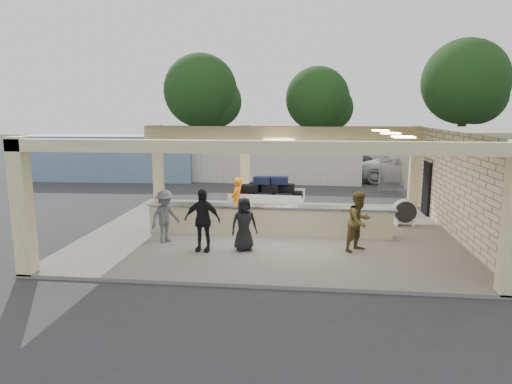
# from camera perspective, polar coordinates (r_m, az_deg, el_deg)

# --- Properties ---
(ground) EXTENTS (120.00, 120.00, 0.00)m
(ground) POSITION_cam_1_polar(r_m,az_deg,el_deg) (15.80, 1.72, -5.16)
(ground) COLOR #2C2D2F
(ground) RESTS_ON ground
(pavilion) EXTENTS (12.01, 10.00, 3.55)m
(pavilion) POSITION_cam_1_polar(r_m,az_deg,el_deg) (16.13, 2.70, 0.07)
(pavilion) COLOR slate
(pavilion) RESTS_ON ground
(baggage_counter) EXTENTS (8.20, 0.58, 0.98)m
(baggage_counter) POSITION_cam_1_polar(r_m,az_deg,el_deg) (15.17, 1.57, -3.52)
(baggage_counter) COLOR #BCB28C
(baggage_counter) RESTS_ON pavilion
(luggage_cart) EXTENTS (2.83, 1.86, 1.59)m
(luggage_cart) POSITION_cam_1_polar(r_m,az_deg,el_deg) (17.47, 1.38, -0.45)
(luggage_cart) COLOR white
(luggage_cart) RESTS_ON pavilion
(drum_fan) EXTENTS (0.87, 0.48, 0.96)m
(drum_fan) POSITION_cam_1_polar(r_m,az_deg,el_deg) (17.12, 18.09, -2.36)
(drum_fan) COLOR white
(drum_fan) RESTS_ON pavilion
(baggage_handler) EXTENTS (0.47, 0.67, 1.66)m
(baggage_handler) POSITION_cam_1_polar(r_m,az_deg,el_deg) (16.74, -2.39, -1.01)
(baggage_handler) COLOR orange
(baggage_handler) RESTS_ON pavilion
(passenger_a) EXTENTS (0.88, 0.87, 1.77)m
(passenger_a) POSITION_cam_1_polar(r_m,az_deg,el_deg) (13.66, 12.77, -3.60)
(passenger_a) COLOR brown
(passenger_a) RESTS_ON pavilion
(passenger_b) EXTENTS (1.11, 0.47, 1.84)m
(passenger_b) POSITION_cam_1_polar(r_m,az_deg,el_deg) (13.41, -6.74, -3.50)
(passenger_b) COLOR black
(passenger_b) RESTS_ON pavilion
(passenger_c) EXTENTS (0.89, 1.10, 1.65)m
(passenger_c) POSITION_cam_1_polar(r_m,az_deg,el_deg) (14.48, -11.29, -3.00)
(passenger_c) COLOR #515156
(passenger_c) RESTS_ON pavilion
(passenger_d) EXTENTS (0.84, 0.58, 1.58)m
(passenger_d) POSITION_cam_1_polar(r_m,az_deg,el_deg) (13.39, -1.50, -4.03)
(passenger_d) COLOR black
(passenger_d) RESTS_ON pavilion
(car_white_a) EXTENTS (5.77, 3.34, 1.56)m
(car_white_a) POSITION_cam_1_polar(r_m,az_deg,el_deg) (28.03, 18.67, 2.67)
(car_white_a) COLOR silver
(car_white_a) RESTS_ON ground
(car_white_b) EXTENTS (5.03, 3.27, 1.49)m
(car_white_b) POSITION_cam_1_polar(r_m,az_deg,el_deg) (31.32, 24.79, 2.94)
(car_white_b) COLOR silver
(car_white_b) RESTS_ON ground
(car_dark) EXTENTS (4.22, 3.08, 1.34)m
(car_dark) POSITION_cam_1_polar(r_m,az_deg,el_deg) (29.96, 12.98, 3.19)
(car_dark) COLOR black
(car_dark) RESTS_ON ground
(container_white) EXTENTS (12.15, 2.98, 2.61)m
(container_white) POSITION_cam_1_polar(r_m,az_deg,el_deg) (27.29, 0.26, 4.13)
(container_white) COLOR silver
(container_white) RESTS_ON ground
(container_blue) EXTENTS (10.44, 2.96, 2.69)m
(container_blue) POSITION_cam_1_polar(r_m,az_deg,el_deg) (29.09, -17.75, 4.10)
(container_blue) COLOR #7196B6
(container_blue) RESTS_ON ground
(fence) EXTENTS (12.06, 0.06, 2.03)m
(fence) POSITION_cam_1_polar(r_m,az_deg,el_deg) (26.26, 28.26, 2.12)
(fence) COLOR gray
(fence) RESTS_ON ground
(tree_left) EXTENTS (6.60, 6.30, 9.00)m
(tree_left) POSITION_cam_1_polar(r_m,az_deg,el_deg) (40.37, -6.42, 12.11)
(tree_left) COLOR #382619
(tree_left) RESTS_ON ground
(tree_mid) EXTENTS (6.00, 5.60, 8.00)m
(tree_mid) POSITION_cam_1_polar(r_m,az_deg,el_deg) (41.36, 8.14, 11.15)
(tree_mid) COLOR #382619
(tree_mid) RESTS_ON ground
(tree_right) EXTENTS (7.20, 7.00, 10.00)m
(tree_right) POSITION_cam_1_polar(r_m,az_deg,el_deg) (42.45, 25.01, 11.99)
(tree_right) COLOR #382619
(tree_right) RESTS_ON ground
(adjacent_building) EXTENTS (6.00, 8.00, 3.20)m
(adjacent_building) POSITION_cam_1_polar(r_m,az_deg,el_deg) (26.62, 24.57, 3.70)
(adjacent_building) COLOR #B0A98C
(adjacent_building) RESTS_ON ground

